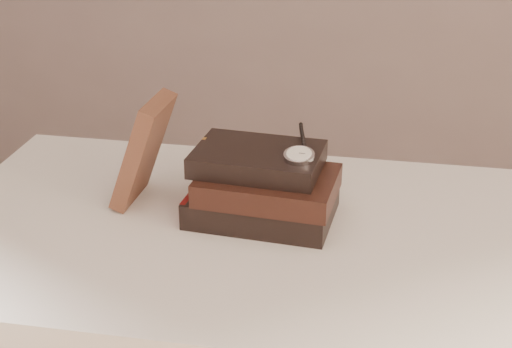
# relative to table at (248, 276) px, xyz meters

# --- Properties ---
(table) EXTENTS (1.00, 0.60, 0.75)m
(table) POSITION_rel_table_xyz_m (0.00, 0.00, 0.00)
(table) COLOR silver
(table) RESTS_ON ground
(book_stack) EXTENTS (0.24, 0.18, 0.11)m
(book_stack) POSITION_rel_table_xyz_m (0.02, 0.04, 0.15)
(book_stack) COLOR black
(book_stack) RESTS_ON table
(journal) EXTENTS (0.09, 0.12, 0.18)m
(journal) POSITION_rel_table_xyz_m (-0.19, 0.06, 0.18)
(journal) COLOR #45251A
(journal) RESTS_ON table
(pocket_watch) EXTENTS (0.05, 0.15, 0.02)m
(pocket_watch) POSITION_rel_table_xyz_m (0.08, 0.03, 0.21)
(pocket_watch) COLOR silver
(pocket_watch) RESTS_ON book_stack
(eyeglasses) EXTENTS (0.10, 0.12, 0.05)m
(eyeglasses) POSITION_rel_table_xyz_m (-0.06, 0.12, 0.16)
(eyeglasses) COLOR silver
(eyeglasses) RESTS_ON book_stack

